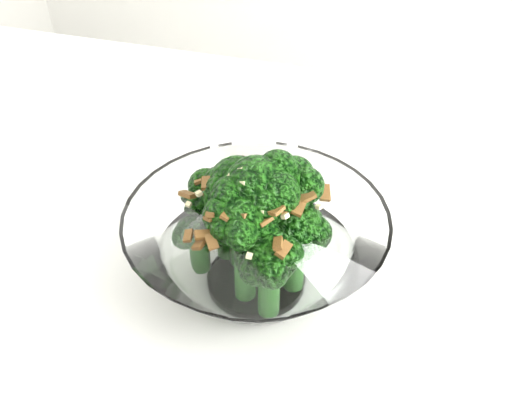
% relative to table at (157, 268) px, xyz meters
% --- Properties ---
extents(table, '(1.25, 0.88, 0.75)m').
position_rel_table_xyz_m(table, '(0.00, 0.00, 0.00)').
color(table, white).
rests_on(table, ground).
extents(broccoli_dish, '(0.22, 0.22, 0.14)m').
position_rel_table_xyz_m(broccoli_dish, '(0.13, -0.04, 0.12)').
color(broccoli_dish, white).
rests_on(broccoli_dish, table).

